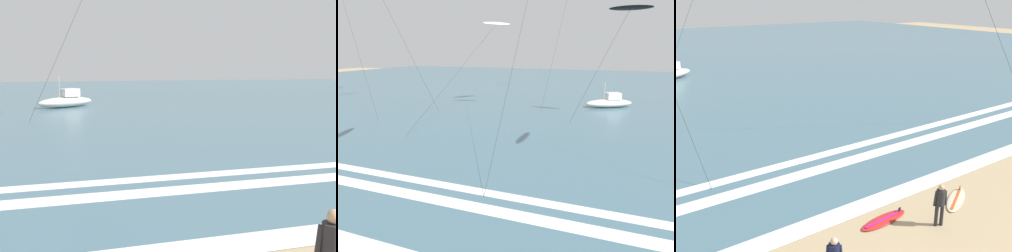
% 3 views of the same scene
% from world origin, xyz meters
% --- Properties ---
extents(ocean_surface, '(140.00, 90.00, 0.01)m').
position_xyz_m(ocean_surface, '(0.00, 51.35, 0.01)').
color(ocean_surface, '#476B7A').
rests_on(ocean_surface, ground).
extents(wave_foam_mid_break, '(49.00, 0.81, 0.01)m').
position_xyz_m(wave_foam_mid_break, '(1.57, 10.52, 0.01)').
color(wave_foam_mid_break, white).
rests_on(wave_foam_mid_break, ocean_surface).
extents(wave_foam_outer_break, '(58.40, 0.65, 0.01)m').
position_xyz_m(wave_foam_outer_break, '(1.96, 11.91, 0.01)').
color(wave_foam_outer_break, white).
rests_on(wave_foam_outer_break, ocean_surface).
extents(offshore_boat, '(5.36, 4.04, 2.70)m').
position_xyz_m(offshore_boat, '(1.08, 36.12, 0.55)').
color(offshore_boat, beige).
rests_on(offshore_boat, ground).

